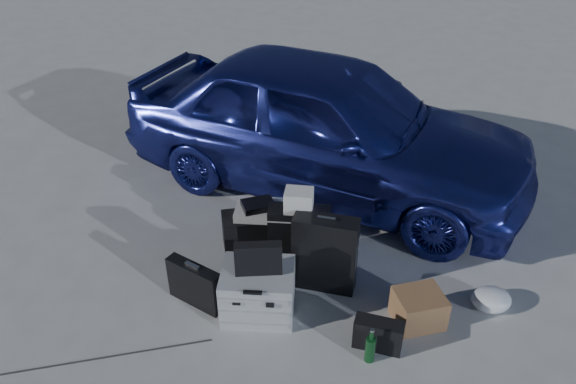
% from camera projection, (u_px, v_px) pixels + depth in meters
% --- Properties ---
extents(ground, '(60.00, 60.00, 0.00)m').
position_uv_depth(ground, '(301.00, 324.00, 4.39)').
color(ground, '#ADACA8').
rests_on(ground, ground).
extents(car, '(4.53, 3.04, 1.43)m').
position_uv_depth(car, '(326.00, 124.00, 5.75)').
color(car, '#283196').
rests_on(car, ground).
extents(pelican_case, '(0.57, 0.47, 0.41)m').
position_uv_depth(pelican_case, '(258.00, 291.00, 4.40)').
color(pelican_case, '#979A9C').
rests_on(pelican_case, ground).
extents(laptop_bag, '(0.37, 0.14, 0.27)m').
position_uv_depth(laptop_bag, '(258.00, 259.00, 4.21)').
color(laptop_bag, black).
rests_on(laptop_bag, pelican_case).
extents(briefcase, '(0.48, 0.33, 0.38)m').
position_uv_depth(briefcase, '(195.00, 285.00, 4.49)').
color(briefcase, black).
rests_on(briefcase, ground).
extents(suitcase_left, '(0.55, 0.27, 0.68)m').
position_uv_depth(suitcase_left, '(325.00, 253.00, 4.58)').
color(suitcase_left, black).
rests_on(suitcase_left, ground).
extents(suitcase_right, '(0.52, 0.20, 0.63)m').
position_uv_depth(suitcase_right, '(299.00, 239.00, 4.79)').
color(suitcase_right, black).
rests_on(suitcase_right, ground).
extents(white_carton, '(0.24, 0.19, 0.18)m').
position_uv_depth(white_carton, '(299.00, 201.00, 4.56)').
color(white_carton, beige).
rests_on(white_carton, suitcase_right).
extents(duffel_bag, '(0.72, 0.46, 0.33)m').
position_uv_depth(duffel_bag, '(259.00, 229.00, 5.15)').
color(duffel_bag, black).
rests_on(duffel_bag, ground).
extents(flat_box_white, '(0.45, 0.34, 0.08)m').
position_uv_depth(flat_box_white, '(260.00, 210.00, 5.05)').
color(flat_box_white, beige).
rests_on(flat_box_white, duffel_bag).
extents(flat_box_black, '(0.34, 0.30, 0.06)m').
position_uv_depth(flat_box_black, '(258.00, 205.00, 5.00)').
color(flat_box_black, black).
rests_on(flat_box_black, flat_box_white).
extents(cardboard_box, '(0.44, 0.42, 0.27)m').
position_uv_depth(cardboard_box, '(419.00, 308.00, 4.34)').
color(cardboard_box, brown).
rests_on(cardboard_box, ground).
extents(plastic_bag, '(0.38, 0.34, 0.18)m').
position_uv_depth(plastic_bag, '(491.00, 300.00, 4.49)').
color(plastic_bag, silver).
rests_on(plastic_bag, ground).
extents(messenger_bag, '(0.38, 0.20, 0.25)m').
position_uv_depth(messenger_bag, '(378.00, 334.00, 4.13)').
color(messenger_bag, black).
rests_on(messenger_bag, ground).
extents(green_bottle, '(0.08, 0.08, 0.29)m').
position_uv_depth(green_bottle, '(370.00, 346.00, 4.01)').
color(green_bottle, black).
rests_on(green_bottle, ground).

